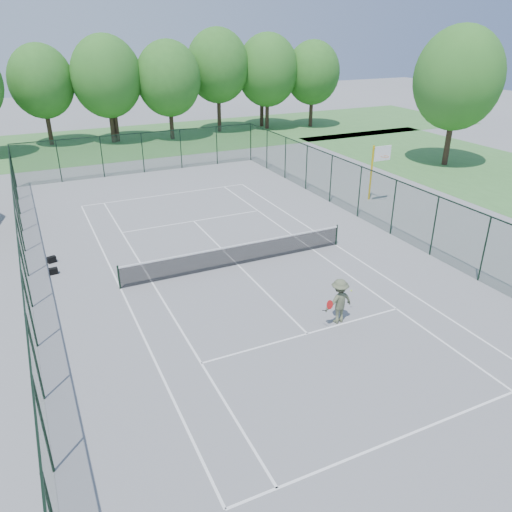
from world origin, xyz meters
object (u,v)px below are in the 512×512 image
at_px(basketball_goal, 377,162).
at_px(tennis_player, 339,301).
at_px(tennis_net, 238,254).
at_px(sports_bag_a, 54,271).

height_order(basketball_goal, tennis_player, basketball_goal).
relative_size(basketball_goal, tennis_player, 2.04).
height_order(tennis_net, tennis_player, tennis_player).
bearing_deg(basketball_goal, tennis_net, -157.43).
height_order(tennis_net, sports_bag_a, tennis_net).
distance_m(tennis_net, sports_bag_a, 8.40).
bearing_deg(tennis_player, basketball_goal, 47.39).
bearing_deg(basketball_goal, sports_bag_a, -173.90).
distance_m(basketball_goal, sports_bag_a, 19.76).
relative_size(sports_bag_a, tennis_player, 0.21).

